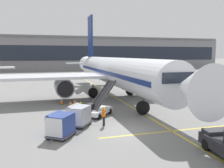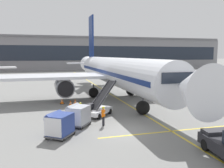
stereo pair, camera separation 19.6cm
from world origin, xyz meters
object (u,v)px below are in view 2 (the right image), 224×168
object	(u,v)px
safety_cone_wingtip	(62,101)
safety_cone_engine_keepout	(75,102)
ground_crew_by_carts	(80,110)
safety_cone_nose_mark	(71,104)
belt_loader	(99,106)
baggage_cart_second	(59,124)
ground_crew_by_loader	(103,115)
baggage_cart_lead	(78,115)
parked_airplane	(114,72)

from	to	relation	value
safety_cone_wingtip	safety_cone_engine_keepout	bearing A→B (deg)	-41.72
ground_crew_by_carts	safety_cone_nose_mark	bearing A→B (deg)	92.79
belt_loader	ground_crew_by_carts	xyz separation A→B (m)	(-2.14, -1.30, 0.07)
baggage_cart_second	safety_cone_nose_mark	size ratio (longest dim) A/B	3.60
belt_loader	ground_crew_by_carts	world-z (taller)	belt_loader
safety_cone_wingtip	safety_cone_nose_mark	world-z (taller)	safety_cone_nose_mark
safety_cone_nose_mark	ground_crew_by_carts	bearing A→B (deg)	-87.21
ground_crew_by_loader	safety_cone_nose_mark	size ratio (longest dim) A/B	2.35
belt_loader	ground_crew_by_loader	xyz separation A→B (m)	(-0.44, -3.67, 0.07)
baggage_cart_lead	safety_cone_wingtip	size ratio (longest dim) A/B	4.10
safety_cone_engine_keepout	ground_crew_by_carts	bearing A→B (deg)	-92.67
ground_crew_by_carts	safety_cone_engine_keepout	xyz separation A→B (m)	(0.32, 6.79, -0.61)
belt_loader	baggage_cart_second	size ratio (longest dim) A/B	1.72
safety_cone_engine_keepout	safety_cone_wingtip	bearing A→B (deg)	138.28
parked_airplane	baggage_cart_second	distance (m)	17.51
ground_crew_by_loader	baggage_cart_second	bearing A→B (deg)	-154.42
belt_loader	ground_crew_by_carts	size ratio (longest dim) A/B	2.64
safety_cone_engine_keepout	safety_cone_nose_mark	size ratio (longest dim) A/B	1.07
parked_airplane	baggage_cart_second	bearing A→B (deg)	-120.33
baggage_cart_second	safety_cone_engine_keepout	size ratio (longest dim) A/B	3.37
ground_crew_by_loader	safety_cone_engine_keepout	size ratio (longest dim) A/B	2.20
parked_airplane	ground_crew_by_carts	xyz separation A→B (m)	(-6.53, -10.68, -2.81)
parked_airplane	baggage_cart_second	world-z (taller)	parked_airplane
safety_cone_wingtip	ground_crew_by_loader	bearing A→B (deg)	-74.57
baggage_cart_second	ground_crew_by_loader	bearing A→B (deg)	25.58
belt_loader	ground_crew_by_loader	size ratio (longest dim) A/B	2.64
baggage_cart_lead	safety_cone_engine_keepout	bearing A→B (deg)	84.79
parked_airplane	belt_loader	xyz separation A→B (m)	(-4.38, -9.38, -2.88)
parked_airplane	safety_cone_engine_keepout	bearing A→B (deg)	-147.91
belt_loader	safety_cone_wingtip	world-z (taller)	belt_loader
ground_crew_by_carts	safety_cone_nose_mark	xyz separation A→B (m)	(-0.31, 6.32, -0.64)
baggage_cart_lead	ground_crew_by_carts	distance (m)	1.88
ground_crew_by_carts	baggage_cart_lead	bearing A→B (deg)	-104.43
ground_crew_by_loader	safety_cone_wingtip	xyz separation A→B (m)	(-2.90, 10.51, -0.68)
safety_cone_nose_mark	ground_crew_by_loader	bearing A→B (deg)	-76.99
parked_airplane	ground_crew_by_loader	xyz separation A→B (m)	(-4.83, -13.05, -2.81)
baggage_cart_second	ground_crew_by_carts	bearing A→B (deg)	62.51
baggage_cart_second	safety_cone_wingtip	world-z (taller)	baggage_cart_second
parked_airplane	safety_cone_wingtip	distance (m)	8.85
belt_loader	parked_airplane	bearing A→B (deg)	64.94
belt_loader	safety_cone_nose_mark	bearing A→B (deg)	116.01
safety_cone_nose_mark	parked_airplane	bearing A→B (deg)	32.54
baggage_cart_lead	safety_cone_nose_mark	xyz separation A→B (m)	(0.16, 8.14, -0.64)
baggage_cart_second	safety_cone_nose_mark	world-z (taller)	baggage_cart_second
ground_crew_by_loader	safety_cone_wingtip	distance (m)	10.92
ground_crew_by_loader	baggage_cart_lead	bearing A→B (deg)	165.85
ground_crew_by_carts	safety_cone_nose_mark	size ratio (longest dim) A/B	2.35
parked_airplane	safety_cone_engine_keepout	size ratio (longest dim) A/B	53.20
safety_cone_wingtip	ground_crew_by_carts	bearing A→B (deg)	-81.60
ground_crew_by_loader	ground_crew_by_carts	size ratio (longest dim) A/B	1.00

